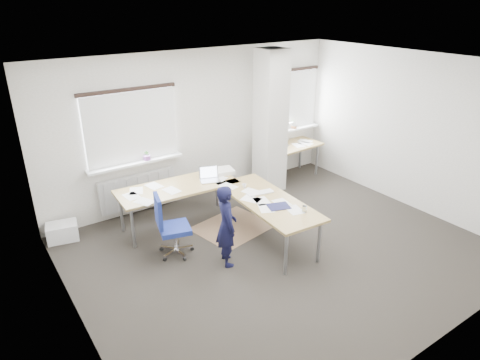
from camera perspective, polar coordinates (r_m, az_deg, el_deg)
ground at (r=6.79m, az=5.38°, el=-9.28°), size 6.00×6.00×0.00m
room_shell at (r=6.47m, az=4.63°, el=6.20°), size 6.04×5.04×2.82m
floor_mat at (r=7.37m, az=-0.96°, el=-6.27°), size 1.36×1.21×0.01m
white_crate at (r=7.52m, az=-22.59°, el=-6.39°), size 0.53×0.43×0.28m
desk_main at (r=6.94m, az=-2.25°, el=-1.85°), size 2.41×2.74×0.96m
desk_side at (r=9.16m, az=6.60°, el=4.35°), size 1.44×0.80×1.22m
task_chair at (r=6.59m, az=-8.95°, el=-7.67°), size 0.56×0.55×1.01m
person at (r=6.16m, az=-1.82°, el=-6.09°), size 0.41×0.52×1.24m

